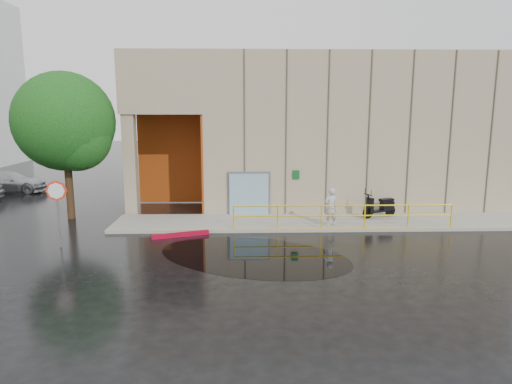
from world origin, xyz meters
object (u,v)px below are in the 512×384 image
(stop_sign, at_px, (57,199))
(tree_near, at_px, (67,125))
(person, at_px, (331,207))
(scooter, at_px, (380,201))
(red_curb, at_px, (181,235))
(car_c, at_px, (9,182))

(stop_sign, relative_size, tree_near, 0.37)
(person, distance_m, tree_near, 12.81)
(scooter, height_order, stop_sign, stop_sign)
(red_curb, distance_m, car_c, 16.23)
(person, xyz_separation_m, scooter, (2.65, 1.51, -0.03))
(scooter, bearing_deg, red_curb, 174.67)
(stop_sign, bearing_deg, car_c, 139.85)
(scooter, relative_size, car_c, 0.41)
(scooter, distance_m, car_c, 22.87)
(person, distance_m, stop_sign, 11.23)
(red_curb, xyz_separation_m, tree_near, (-5.62, 3.39, 4.40))
(stop_sign, bearing_deg, scooter, 32.57)
(red_curb, xyz_separation_m, car_c, (-12.30, 10.57, 0.58))
(person, xyz_separation_m, car_c, (-18.78, 9.49, -0.32))
(red_curb, height_order, tree_near, tree_near)
(person, height_order, car_c, person)
(scooter, relative_size, red_curb, 0.78)
(car_c, distance_m, tree_near, 10.52)
(person, height_order, tree_near, tree_near)
(tree_near, bearing_deg, stop_sign, -75.92)
(scooter, bearing_deg, stop_sign, 175.00)
(tree_near, bearing_deg, scooter, -3.10)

